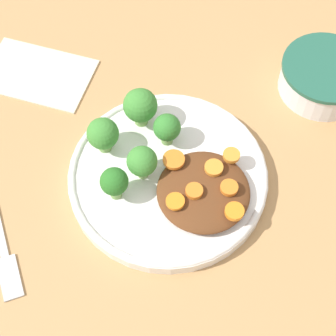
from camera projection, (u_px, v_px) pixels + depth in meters
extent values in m
plane|color=tan|center=(168.00, 181.00, 0.74)|extent=(4.00, 4.00, 0.00)
cylinder|color=white|center=(168.00, 177.00, 0.73)|extent=(0.26, 0.26, 0.02)
torus|color=white|center=(168.00, 174.00, 0.72)|extent=(0.26, 0.26, 0.01)
cylinder|color=silver|center=(324.00, 77.00, 0.79)|extent=(0.12, 0.12, 0.05)
cylinder|color=#235B47|center=(328.00, 67.00, 0.78)|extent=(0.13, 0.13, 0.01)
cylinder|color=white|center=(326.00, 71.00, 0.78)|extent=(0.10, 0.10, 0.01)
ellipsoid|color=#5B3319|center=(203.00, 191.00, 0.70)|extent=(0.12, 0.12, 0.02)
cylinder|color=#759E51|center=(169.00, 136.00, 0.74)|extent=(0.02, 0.02, 0.02)
sphere|color=#337A2D|center=(169.00, 127.00, 0.72)|extent=(0.04, 0.04, 0.04)
cylinder|color=#759E51|center=(104.00, 143.00, 0.73)|extent=(0.02, 0.02, 0.02)
sphere|color=#3D8433|center=(103.00, 134.00, 0.71)|extent=(0.04, 0.04, 0.04)
cylinder|color=#759E51|center=(141.00, 116.00, 0.75)|extent=(0.02, 0.02, 0.02)
sphere|color=#3D8433|center=(140.00, 105.00, 0.73)|extent=(0.05, 0.05, 0.05)
cylinder|color=#7FA85B|center=(143.00, 173.00, 0.71)|extent=(0.01, 0.01, 0.02)
sphere|color=#3D8433|center=(142.00, 164.00, 0.69)|extent=(0.04, 0.04, 0.04)
cylinder|color=#759E51|center=(116.00, 190.00, 0.69)|extent=(0.01, 0.01, 0.02)
sphere|color=#286B23|center=(114.00, 182.00, 0.68)|extent=(0.04, 0.04, 0.04)
cylinder|color=orange|center=(229.00, 188.00, 0.68)|extent=(0.02, 0.02, 0.01)
cylinder|color=orange|center=(214.00, 168.00, 0.70)|extent=(0.02, 0.02, 0.01)
cylinder|color=orange|center=(174.00, 160.00, 0.70)|extent=(0.03, 0.03, 0.01)
cylinder|color=orange|center=(194.00, 191.00, 0.68)|extent=(0.02, 0.02, 0.01)
cylinder|color=orange|center=(231.00, 155.00, 0.71)|extent=(0.02, 0.02, 0.01)
cylinder|color=orange|center=(234.00, 211.00, 0.67)|extent=(0.02, 0.02, 0.01)
cylinder|color=orange|center=(175.00, 201.00, 0.67)|extent=(0.02, 0.02, 0.00)
cube|color=#B8B8B8|center=(9.00, 277.00, 0.67)|extent=(0.04, 0.06, 0.01)
cube|color=beige|center=(37.00, 74.00, 0.82)|extent=(0.18, 0.15, 0.01)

